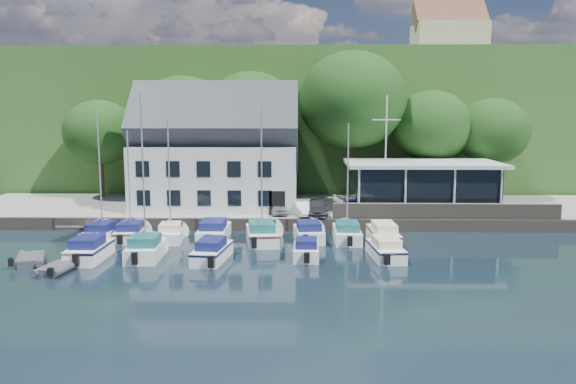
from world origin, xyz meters
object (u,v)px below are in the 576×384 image
Objects in this scene: boat_r1_0 at (100,182)px; boat_r2_1 at (144,185)px; car_silver at (279,207)px; car_dgrey at (317,207)px; boat_r1_2 at (169,185)px; boat_r1_5 at (309,231)px; dinghy_1 at (57,267)px; boat_r1_4 at (262,177)px; boat_r2_0 at (89,248)px; boat_r1_1 at (129,182)px; boat_r2_4 at (386,247)px; flagpole at (386,156)px; boat_r2_3 at (306,248)px; club_pavilion at (422,185)px; boat_r1_6 at (348,181)px; dinghy_0 at (30,258)px; car_blue at (354,205)px; car_white at (301,208)px; boat_r1_7 at (383,232)px; boat_r1_3 at (214,230)px; boat_r2_2 at (212,249)px; harbor_building at (217,158)px.

boat_r1_0 is 6.67m from boat_r2_1.
car_silver is 0.82× the size of car_dgrey.
boat_r1_5 is (10.16, 0.33, -3.41)m from boat_r1_2.
dinghy_1 is at bearing -139.85° from car_dgrey.
boat_r1_4 is 1.81× the size of boat_r1_5.
boat_r1_5 is (15.18, 0.48, -3.64)m from boat_r1_0.
car_dgrey is at bearing 36.08° from boat_r2_0.
boat_r1_1 is (2.03, 0.25, -0.03)m from boat_r1_0.
boat_r1_0 reaches higher than boat_r2_4.
flagpole is at bearing 76.15° from boat_r2_4.
boat_r1_2 reaches higher than boat_r2_3.
boat_r2_1 reaches higher than club_pavilion.
boat_r2_3 is 1.63× the size of dinghy_1.
dinghy_0 is at bearing -161.49° from boat_r1_6.
boat_r1_0 reaches higher than car_dgrey.
boat_r2_1 is at bearing -137.18° from car_blue.
dinghy_1 is (0.11, -8.12, -4.04)m from boat_r1_0.
boat_r1_1 reaches higher than car_silver.
boat_r1_4 is 2.14× the size of boat_r2_3.
boat_r1_2 reaches higher than club_pavilion.
car_silver is 14.37m from boat_r1_0.
boat_r1_5 is at bearing 129.42° from boat_r2_4.
car_white is 0.39× the size of boat_r1_0.
boat_r2_0 is at bearing -162.90° from boat_r1_4.
car_silver is 12.65m from boat_r2_4.
boat_r2_4 is at bearing -99.41° from boat_r1_7.
boat_r1_0 is (-14.64, -5.28, 2.80)m from car_white.
boat_r2_1 is at bearing 45.07° from dinghy_1.
boat_r2_0 reaches higher than boat_r1_7.
car_silver is at bearing 143.32° from car_white.
boat_r2_0 is at bearing -165.03° from boat_r1_5.
boat_r1_5 is at bearing 22.46° from boat_r2_0.
boat_r1_7 reaches higher than boat_r1_5.
boat_r1_7 is 2.45× the size of dinghy_1.
boat_r2_0 is at bearing -150.00° from club_pavilion.
boat_r1_3 is 12.56m from dinghy_0.
car_dgrey is at bearing -10.88° from car_white.
boat_r1_5 is (-0.74, -4.96, -0.89)m from car_dgrey.
car_silver is at bearing 106.57° from boat_r1_5.
boat_r2_0 is at bearing 176.54° from boat_r2_4.
boat_r2_2 is at bearing -139.38° from club_pavilion.
car_silver is 11.84m from boat_r2_2.
harbor_building is 11.70m from boat_r1_0.
boat_r1_2 is 10.34m from dinghy_1.
car_blue is 0.41× the size of boat_r1_1.
boat_r1_2 is 1.84× the size of boat_r2_3.
flagpole is 1.63× the size of boat_r2_4.
boat_r1_2 is 15.93m from boat_r1_7.
boat_r2_0 is at bearing -141.29° from boat_r1_3.
harbor_building is 2.13× the size of boat_r1_7.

